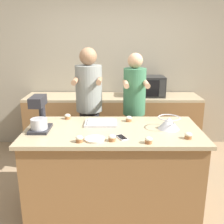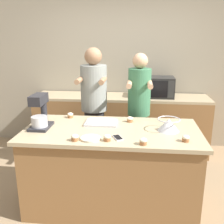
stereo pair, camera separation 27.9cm
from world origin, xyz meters
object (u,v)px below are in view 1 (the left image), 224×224
cupcake_0 (148,140)px  cupcake_3 (187,135)px  person_right (133,112)px  person_left (89,110)px  stand_mixer (38,116)px  microwave_oven (149,86)px  cupcake_4 (128,119)px  small_plate (94,139)px  cupcake_1 (111,138)px  cupcake_5 (79,139)px  baking_tray (100,123)px  mixing_bowl (168,122)px  cupcake_2 (67,116)px  cell_phone (121,137)px

cupcake_0 → cupcake_3: (0.40, 0.11, 0.00)m
person_right → cupcake_3: person_right is taller
cupcake_3 → person_left: bearing=136.0°
stand_mixer → person_left: bearing=59.6°
stand_mixer → microwave_oven: size_ratio=0.83×
person_right → cupcake_4: size_ratio=23.37×
person_right → small_plate: size_ratio=8.39×
cupcake_1 → cupcake_0: bearing=-9.3°
small_plate → cupcake_0: bearing=-9.2°
microwave_oven → cupcake_5: (-0.92, -1.85, -0.16)m
baking_tray → cupcake_5: (-0.18, -0.52, 0.01)m
person_left → baking_tray: person_left is taller
mixing_bowl → small_plate: 0.84m
small_plate → cupcake_2: size_ratio=2.78×
person_left → small_plate: (0.14, -1.04, 0.00)m
cell_phone → person_left: bearing=112.0°
microwave_oven → small_plate: size_ratio=2.26×
microwave_oven → small_plate: bearing=-113.3°
cupcake_3 → stand_mixer: bearing=171.1°
person_right → cupcake_1: 1.11m
baking_tray → microwave_oven: (0.74, 1.33, 0.17)m
cupcake_4 → cupcake_3: bearing=-44.5°
cupcake_4 → small_plate: bearing=-122.3°
cupcake_5 → person_right: bearing=61.0°
person_left → baking_tray: size_ratio=4.81×
microwave_oven → cupcake_4: bearing=-108.7°
cupcake_3 → cupcake_4: same height
mixing_bowl → cupcake_0: size_ratio=3.33×
cupcake_0 → cupcake_2: (-0.88, 0.74, 0.00)m
cupcake_2 → cupcake_3: 1.42m
small_plate → cupcake_4: size_ratio=2.78×
baking_tray → cell_phone: baking_tray is taller
cupcake_3 → cupcake_5: (-1.05, -0.09, 0.00)m
mixing_bowl → cupcake_1: bearing=-150.6°
stand_mixer → small_plate: bearing=-24.1°
stand_mixer → cupcake_5: (0.45, -0.32, -0.13)m
cupcake_4 → cupcake_5: (-0.50, -0.62, 0.00)m
cupcake_2 → cupcake_4: bearing=-7.1°
person_right → cell_phone: 1.01m
person_right → cupcake_4: person_right is taller
cupcake_1 → person_left: bearing=105.9°
cell_phone → cupcake_4: bearing=79.1°
baking_tray → small_plate: size_ratio=1.81×
cupcake_0 → person_right: bearing=92.2°
cupcake_3 → cupcake_5: same height
cupcake_0 → cupcake_2: 1.15m
stand_mixer → cupcake_1: (0.76, -0.29, -0.13)m
cell_phone → cupcake_2: (-0.63, 0.61, 0.03)m
person_left → cupcake_2: (-0.23, -0.38, 0.03)m
microwave_oven → cupcake_4: (-0.42, -1.23, -0.16)m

